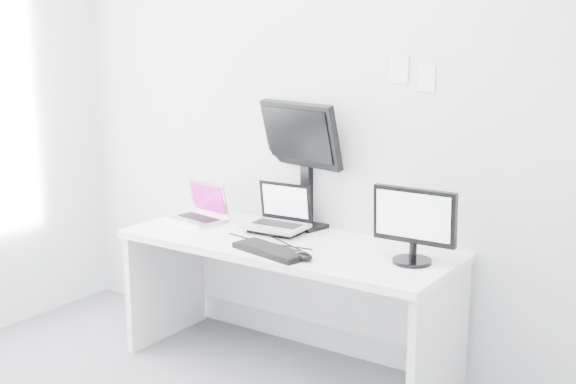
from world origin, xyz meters
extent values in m
plane|color=silver|center=(0.00, 1.60, 1.35)|extent=(3.60, 0.00, 3.60)
cube|color=white|center=(0.00, 1.25, 0.36)|extent=(1.80, 0.70, 0.73)
cube|color=#B1B1B6|center=(-0.67, 1.30, 0.85)|extent=(0.35, 0.29, 0.24)
cube|color=black|center=(-0.15, 1.55, 0.81)|extent=(0.09, 0.09, 0.16)
cube|color=#A0A2A7|center=(-0.15, 1.35, 0.87)|extent=(0.34, 0.27, 0.27)
cube|color=black|center=(-0.10, 1.56, 1.09)|extent=(0.56, 0.30, 0.72)
cube|color=black|center=(0.70, 1.27, 0.92)|extent=(0.42, 0.20, 0.38)
cube|color=black|center=(0.05, 1.02, 0.74)|extent=(0.44, 0.24, 0.03)
ellipsoid|color=black|center=(0.25, 1.02, 0.75)|extent=(0.14, 0.11, 0.04)
cube|color=white|center=(0.45, 1.59, 1.62)|extent=(0.10, 0.00, 0.14)
cube|color=white|center=(0.60, 1.59, 1.58)|extent=(0.09, 0.00, 0.13)
camera|label=1|loc=(2.14, -1.90, 1.82)|focal=47.07mm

